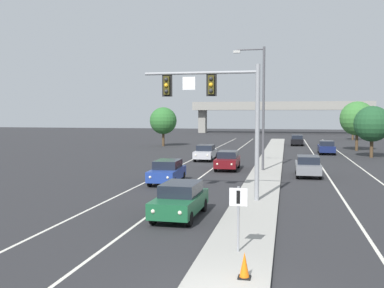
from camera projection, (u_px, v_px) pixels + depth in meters
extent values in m
cube|color=#9E9B93|center=(261.00, 186.00, 28.81)|extent=(2.40, 110.00, 0.15)
cube|color=silver|center=(208.00, 172.00, 36.62)|extent=(0.14, 100.00, 0.01)
cube|color=silver|center=(327.00, 175.00, 34.67)|extent=(0.14, 100.00, 0.01)
cube|color=silver|center=(169.00, 171.00, 37.31)|extent=(0.14, 100.00, 0.01)
cube|color=silver|center=(372.00, 176.00, 33.99)|extent=(0.14, 100.00, 0.01)
cylinder|color=gray|center=(257.00, 133.00, 23.57)|extent=(0.24, 0.24, 7.20)
cylinder|color=gray|center=(200.00, 73.00, 23.99)|extent=(6.15, 0.16, 0.16)
cube|color=black|center=(212.00, 85.00, 23.94)|extent=(0.56, 0.06, 1.20)
cube|color=#38330F|center=(211.00, 85.00, 23.90)|extent=(0.32, 0.32, 1.00)
sphere|color=#282828|center=(211.00, 79.00, 23.72)|extent=(0.22, 0.22, 0.22)
sphere|color=#F2A819|center=(211.00, 85.00, 23.74)|extent=(0.22, 0.22, 0.22)
sphere|color=#282828|center=(211.00, 91.00, 23.76)|extent=(0.22, 0.22, 0.22)
cube|color=black|center=(167.00, 86.00, 24.45)|extent=(0.56, 0.06, 1.20)
cube|color=#38330F|center=(167.00, 86.00, 24.41)|extent=(0.32, 0.32, 1.00)
sphere|color=#282828|center=(166.00, 79.00, 24.23)|extent=(0.22, 0.22, 0.22)
sphere|color=#F2A819|center=(166.00, 85.00, 24.25)|extent=(0.22, 0.22, 0.22)
sphere|color=#282828|center=(166.00, 91.00, 24.27)|extent=(0.22, 0.22, 0.22)
cube|color=white|center=(189.00, 83.00, 24.13)|extent=(0.70, 0.04, 0.70)
cylinder|color=gray|center=(238.00, 219.00, 14.88)|extent=(0.08, 0.08, 2.20)
cube|color=white|center=(238.00, 197.00, 14.80)|extent=(0.60, 0.03, 0.60)
cube|color=black|center=(238.00, 197.00, 14.78)|extent=(0.12, 0.01, 0.44)
cylinder|color=#4C4C51|center=(263.00, 109.00, 36.23)|extent=(0.20, 0.20, 10.00)
cylinder|color=#4C4C51|center=(250.00, 50.00, 36.13)|extent=(2.20, 0.12, 0.12)
cube|color=#B7B7B2|center=(237.00, 52.00, 36.37)|extent=(0.56, 0.28, 0.20)
cube|color=#195633|center=(180.00, 203.00, 20.48)|extent=(1.89, 4.44, 0.70)
cube|color=black|center=(181.00, 189.00, 20.66)|extent=(1.63, 2.41, 0.56)
sphere|color=#EAE5C6|center=(180.00, 213.00, 18.23)|extent=(0.18, 0.18, 0.18)
sphere|color=#EAE5C6|center=(153.00, 211.00, 18.50)|extent=(0.18, 0.18, 0.18)
cylinder|color=black|center=(189.00, 219.00, 18.87)|extent=(0.23, 0.64, 0.64)
cylinder|color=black|center=(153.00, 217.00, 19.23)|extent=(0.23, 0.64, 0.64)
cylinder|color=black|center=(204.00, 205.00, 21.78)|extent=(0.23, 0.64, 0.64)
cylinder|color=black|center=(172.00, 203.00, 22.15)|extent=(0.23, 0.64, 0.64)
cube|color=navy|center=(167.00, 174.00, 30.51)|extent=(1.91, 4.45, 0.70)
cube|color=black|center=(168.00, 164.00, 30.69)|extent=(1.65, 2.42, 0.56)
sphere|color=#EAE5C6|center=(168.00, 178.00, 28.27)|extent=(0.18, 0.18, 0.18)
sphere|color=#EAE5C6|center=(150.00, 177.00, 28.48)|extent=(0.18, 0.18, 0.18)
cylinder|color=black|center=(174.00, 182.00, 28.92)|extent=(0.24, 0.65, 0.64)
cylinder|color=black|center=(150.00, 182.00, 29.21)|extent=(0.24, 0.65, 0.64)
cylinder|color=black|center=(183.00, 176.00, 31.86)|extent=(0.24, 0.65, 0.64)
cylinder|color=black|center=(161.00, 175.00, 32.15)|extent=(0.24, 0.65, 0.64)
cube|color=#5B0F14|center=(227.00, 162.00, 37.92)|extent=(1.89, 4.43, 0.70)
cube|color=black|center=(228.00, 154.00, 38.09)|extent=(1.63, 2.41, 0.56)
sphere|color=#EAE5C6|center=(232.00, 164.00, 35.67)|extent=(0.18, 0.18, 0.18)
sphere|color=#EAE5C6|center=(217.00, 164.00, 35.89)|extent=(0.18, 0.18, 0.18)
cylinder|color=black|center=(235.00, 168.00, 36.32)|extent=(0.23, 0.64, 0.64)
cylinder|color=black|center=(216.00, 168.00, 36.62)|extent=(0.23, 0.64, 0.64)
cylinder|color=black|center=(238.00, 164.00, 39.26)|extent=(0.23, 0.64, 0.64)
cylinder|color=black|center=(220.00, 164.00, 39.56)|extent=(0.23, 0.64, 0.64)
cube|color=#B7B7BC|center=(205.00, 154.00, 45.51)|extent=(1.84, 4.42, 0.70)
cube|color=black|center=(206.00, 148.00, 45.68)|extent=(1.61, 2.39, 0.56)
sphere|color=#EAE5C6|center=(207.00, 155.00, 43.26)|extent=(0.18, 0.18, 0.18)
sphere|color=#EAE5C6|center=(196.00, 155.00, 43.49)|extent=(0.18, 0.18, 0.18)
cylinder|color=black|center=(211.00, 159.00, 43.91)|extent=(0.23, 0.64, 0.64)
cylinder|color=black|center=(195.00, 159.00, 44.22)|extent=(0.23, 0.64, 0.64)
cylinder|color=black|center=(215.00, 156.00, 46.84)|extent=(0.23, 0.64, 0.64)
cylinder|color=black|center=(200.00, 156.00, 47.16)|extent=(0.23, 0.64, 0.64)
cube|color=slate|center=(308.00, 167.00, 34.01)|extent=(1.80, 4.40, 0.70)
cube|color=black|center=(308.00, 160.00, 33.75)|extent=(1.59, 2.38, 0.56)
sphere|color=#EAE5C6|center=(299.00, 164.00, 36.25)|extent=(0.18, 0.18, 0.18)
sphere|color=#EAE5C6|center=(314.00, 164.00, 36.01)|extent=(0.18, 0.18, 0.18)
cylinder|color=black|center=(297.00, 169.00, 35.66)|extent=(0.22, 0.64, 0.64)
cylinder|color=black|center=(317.00, 170.00, 35.33)|extent=(0.22, 0.64, 0.64)
cylinder|color=black|center=(297.00, 174.00, 32.73)|extent=(0.22, 0.64, 0.64)
cylinder|color=black|center=(320.00, 175.00, 32.40)|extent=(0.22, 0.64, 0.64)
cube|color=#141E4C|center=(326.00, 148.00, 52.82)|extent=(1.87, 4.43, 0.70)
cube|color=black|center=(327.00, 143.00, 52.56)|extent=(1.62, 2.40, 0.56)
sphere|color=#EAE5C6|center=(320.00, 147.00, 55.06)|extent=(0.18, 0.18, 0.18)
sphere|color=#EAE5C6|center=(330.00, 147.00, 54.81)|extent=(0.18, 0.18, 0.18)
cylinder|color=black|center=(319.00, 150.00, 54.48)|extent=(0.23, 0.64, 0.64)
cylinder|color=black|center=(332.00, 150.00, 54.12)|extent=(0.23, 0.64, 0.64)
cylinder|color=black|center=(320.00, 152.00, 51.56)|extent=(0.23, 0.64, 0.64)
cylinder|color=black|center=(334.00, 153.00, 51.20)|extent=(0.23, 0.64, 0.64)
cube|color=black|center=(297.00, 141.00, 67.15)|extent=(1.91, 4.44, 0.70)
cube|color=black|center=(297.00, 137.00, 66.89)|extent=(1.64, 2.41, 0.56)
sphere|color=#EAE5C6|center=(293.00, 140.00, 69.39)|extent=(0.18, 0.18, 0.18)
sphere|color=#EAE5C6|center=(301.00, 140.00, 69.13)|extent=(0.18, 0.18, 0.18)
cylinder|color=black|center=(292.00, 143.00, 68.81)|extent=(0.24, 0.65, 0.64)
cylinder|color=black|center=(302.00, 143.00, 68.44)|extent=(0.24, 0.65, 0.64)
cylinder|color=black|center=(291.00, 144.00, 65.90)|extent=(0.24, 0.65, 0.64)
cylinder|color=black|center=(303.00, 144.00, 65.53)|extent=(0.24, 0.65, 0.64)
cube|color=black|center=(244.00, 277.00, 12.53)|extent=(0.36, 0.36, 0.04)
cone|color=orange|center=(244.00, 264.00, 12.51)|extent=(0.28, 0.28, 0.70)
cube|color=gray|center=(281.00, 108.00, 108.06)|extent=(42.40, 6.40, 1.10)
cube|color=gray|center=(280.00, 103.00, 105.07)|extent=(42.40, 0.36, 0.90)
cube|color=gray|center=(203.00, 121.00, 112.28)|extent=(1.80, 2.40, 5.65)
cube|color=gray|center=(364.00, 122.00, 104.30)|extent=(1.80, 2.40, 5.65)
cylinder|color=#4C3823|center=(357.00, 141.00, 57.54)|extent=(0.36, 0.36, 2.40)
sphere|color=#387533|center=(357.00, 118.00, 57.34)|extent=(4.39, 4.39, 4.39)
cylinder|color=#4C3823|center=(372.00, 148.00, 48.42)|extent=(0.36, 0.36, 2.12)
sphere|color=#1E4C28|center=(372.00, 124.00, 48.25)|extent=(3.88, 3.88, 3.88)
cylinder|color=#4C3823|center=(163.00, 139.00, 65.75)|extent=(0.36, 0.36, 2.16)
sphere|color=#2D6B2D|center=(163.00, 121.00, 65.57)|extent=(3.95, 3.95, 3.95)
cylinder|color=#4C3823|center=(353.00, 135.00, 81.34)|extent=(0.36, 0.36, 1.77)
sphere|color=#387533|center=(353.00, 123.00, 81.19)|extent=(3.24, 3.24, 3.24)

